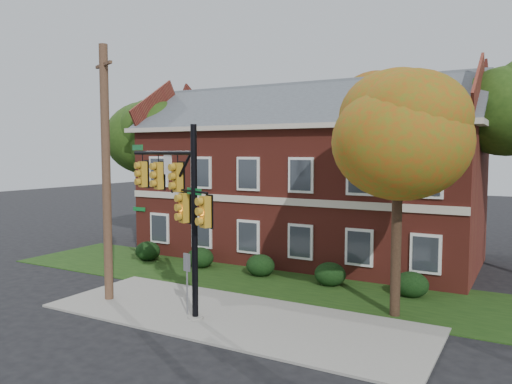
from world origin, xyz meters
The scene contains 15 objects.
ground centered at (0.00, 0.00, 0.00)m, with size 120.00×120.00×0.00m, color black.
sidewalk centered at (0.00, 1.00, 0.04)m, with size 14.00×5.00×0.08m, color gray.
grass_strip centered at (0.00, 6.00, 0.02)m, with size 30.00×6.00×0.04m, color #193811.
apartment_building centered at (-2.00, 11.95, 4.99)m, with size 18.80×8.80×9.74m.
hedge_far_left centered at (-9.00, 6.70, 0.53)m, with size 1.40×1.26×1.05m, color black.
hedge_left centered at (-5.50, 6.70, 0.53)m, with size 1.40×1.26×1.05m, color black.
hedge_center centered at (-2.00, 6.70, 0.53)m, with size 1.40×1.26×1.05m, color black.
hedge_right centered at (1.50, 6.70, 0.53)m, with size 1.40×1.26×1.05m, color black.
hedge_far_right centered at (5.00, 6.70, 0.53)m, with size 1.40×1.26×1.05m, color black.
tree_near_right centered at (5.22, 3.87, 6.67)m, with size 4.50×4.25×8.58m.
tree_left_rear centered at (-11.73, 10.84, 6.68)m, with size 5.40×5.10×8.88m.
tree_far_rear centered at (-0.66, 19.79, 8.84)m, with size 6.84×6.46×11.52m.
traffic_signal centered at (-2.12, 0.63, 4.25)m, with size 5.68×2.63×6.85m.
utility_pole centered at (-5.38, 0.35, 5.08)m, with size 1.46×0.75×10.02m.
sign_post centered at (-1.50, 0.34, 1.56)m, with size 0.33×0.10×2.29m.
Camera 1 is at (9.23, -13.73, 5.92)m, focal length 35.00 mm.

